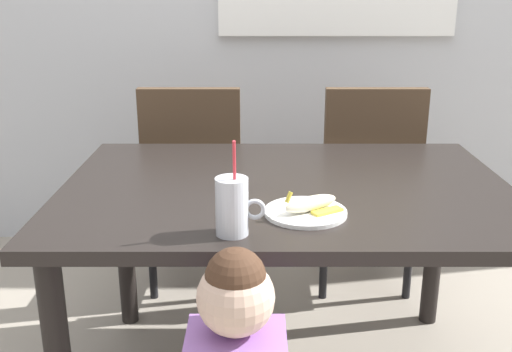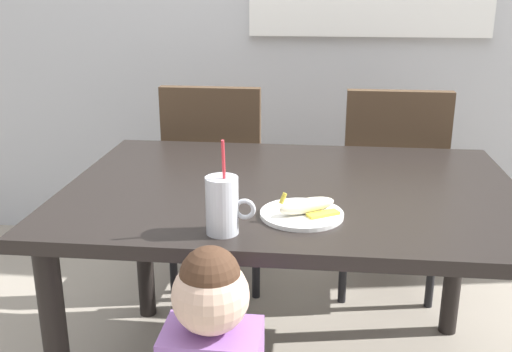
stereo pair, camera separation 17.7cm
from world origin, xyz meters
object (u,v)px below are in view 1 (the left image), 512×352
dining_chair_right (369,177)px  dining_table (288,212)px  dining_chair_left (197,177)px  milk_cup (235,210)px  peeled_banana (314,204)px  snack_plate (308,212)px

dining_chair_right → dining_table: bearing=61.1°
dining_table → dining_chair_right: dining_chair_right is taller
dining_chair_left → milk_cup: milk_cup is taller
dining_table → peeled_banana: 0.29m
milk_cup → dining_table: bearing=68.3°
milk_cup → snack_plate: 0.25m
dining_chair_right → milk_cup: (-0.55, -1.11, 0.28)m
dining_chair_left → dining_chair_right: (0.77, 0.00, 0.00)m
dining_chair_right → peeled_banana: size_ratio=5.50×
dining_chair_left → milk_cup: 1.17m
snack_plate → peeled_banana: size_ratio=1.32×
dining_table → peeled_banana: peeled_banana is taller
peeled_banana → dining_chair_right: bearing=70.8°
milk_cup → snack_plate: bearing=34.6°
snack_plate → milk_cup: bearing=-145.4°
dining_chair_left → peeled_banana: bearing=113.6°
milk_cup → snack_plate: (0.20, 0.14, -0.06)m
dining_chair_left → snack_plate: bearing=112.9°
dining_table → dining_chair_right: bearing=61.1°
dining_table → milk_cup: milk_cup is taller
milk_cup → peeled_banana: milk_cup is taller
dining_chair_left → snack_plate: 1.08m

